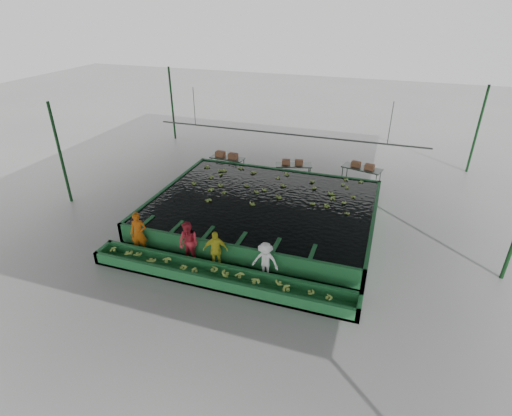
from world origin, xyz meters
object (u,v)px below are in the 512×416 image
(box_stack_left, at_px, (227,157))
(box_stack_right, at_px, (362,168))
(worker_a, at_px, (139,233))
(worker_b, at_px, (189,243))
(worker_d, at_px, (265,261))
(flotation_tank, at_px, (263,209))
(packing_table_mid, at_px, (293,172))
(sorting_trough, at_px, (219,277))
(box_stack_mid, at_px, (292,164))
(packing_table_right, at_px, (361,176))
(worker_c, at_px, (215,250))
(packing_table_left, at_px, (228,165))

(box_stack_left, relative_size, box_stack_right, 1.08)
(worker_a, relative_size, box_stack_left, 1.31)
(worker_a, height_order, box_stack_right, worker_a)
(worker_b, xyz_separation_m, worker_d, (3.05, 0.00, -0.13))
(flotation_tank, xyz_separation_m, packing_table_mid, (0.26, 4.74, 0.00))
(worker_b, relative_size, box_stack_right, 1.41)
(flotation_tank, bearing_deg, sorting_trough, -90.00)
(box_stack_mid, bearing_deg, flotation_tank, -92.11)
(worker_d, relative_size, packing_table_right, 0.71)
(packing_table_right, relative_size, box_stack_left, 1.56)
(flotation_tank, distance_m, worker_c, 4.34)
(worker_c, bearing_deg, packing_table_left, 89.71)
(box_stack_left, bearing_deg, worker_c, -70.05)
(box_stack_right, bearing_deg, worker_d, -104.27)
(worker_b, bearing_deg, worker_a, -166.12)
(worker_d, bearing_deg, packing_table_mid, 96.59)
(box_stack_left, bearing_deg, sorting_trough, -69.08)
(worker_c, distance_m, packing_table_left, 9.47)
(worker_a, height_order, worker_c, worker_a)
(worker_d, bearing_deg, worker_b, 178.95)
(flotation_tank, xyz_separation_m, worker_d, (1.47, -4.30, 0.30))
(box_stack_mid, bearing_deg, packing_table_mid, -21.36)
(worker_d, relative_size, packing_table_mid, 0.75)
(sorting_trough, distance_m, packing_table_right, 11.17)
(box_stack_mid, relative_size, box_stack_right, 0.93)
(packing_table_mid, distance_m, box_stack_right, 3.75)
(packing_table_right, bearing_deg, box_stack_mid, -171.07)
(worker_c, height_order, worker_d, worker_c)
(worker_a, distance_m, box_stack_mid, 9.90)
(flotation_tank, relative_size, worker_b, 5.70)
(worker_d, height_order, box_stack_left, worker_d)
(box_stack_mid, bearing_deg, worker_b, -100.94)
(box_stack_left, bearing_deg, box_stack_right, 5.59)
(sorting_trough, height_order, worker_a, worker_a)
(flotation_tank, height_order, worker_d, worker_d)
(sorting_trough, relative_size, worker_c, 6.28)
(packing_table_left, bearing_deg, worker_c, -70.30)
(box_stack_mid, bearing_deg, packing_table_right, 8.93)
(worker_c, xyz_separation_m, packing_table_mid, (0.74, 9.04, -0.34))
(flotation_tank, bearing_deg, worker_a, -131.31)
(packing_table_mid, bearing_deg, sorting_trough, -91.52)
(worker_a, distance_m, packing_table_right, 12.35)
(worker_d, xyz_separation_m, box_stack_right, (2.45, 9.65, 0.21))
(sorting_trough, relative_size, packing_table_mid, 5.03)
(worker_d, relative_size, box_stack_left, 1.11)
(packing_table_left, height_order, box_stack_right, box_stack_right)
(flotation_tank, distance_m, box_stack_mid, 4.80)
(worker_a, xyz_separation_m, packing_table_mid, (4.04, 9.04, -0.43))
(worker_c, xyz_separation_m, packing_table_right, (4.39, 9.66, -0.32))
(sorting_trough, height_order, packing_table_left, packing_table_left)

